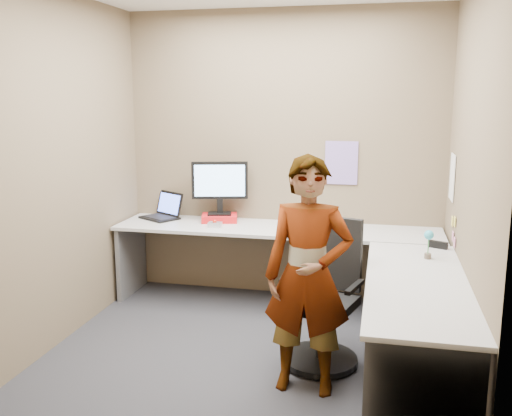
% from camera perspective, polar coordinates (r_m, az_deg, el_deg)
% --- Properties ---
extents(ground, '(3.00, 3.00, 0.00)m').
position_cam_1_polar(ground, '(4.53, -0.37, -13.76)').
color(ground, '#242328').
rests_on(ground, ground).
extents(wall_back, '(3.00, 0.00, 3.00)m').
position_cam_1_polar(wall_back, '(5.41, 2.72, 5.22)').
color(wall_back, brown).
rests_on(wall_back, ground).
extents(wall_right, '(0.00, 2.70, 2.70)m').
position_cam_1_polar(wall_right, '(4.08, 20.59, 2.55)').
color(wall_right, brown).
rests_on(wall_right, ground).
extents(wall_left, '(0.00, 2.70, 2.70)m').
position_cam_1_polar(wall_left, '(4.72, -18.49, 3.76)').
color(wall_left, brown).
rests_on(wall_left, ground).
extents(desk, '(2.98, 2.58, 0.73)m').
position_cam_1_polar(desk, '(4.61, 6.03, -5.56)').
color(desk, '#A8A8A8').
rests_on(desk, ground).
extents(paper_ream, '(0.38, 0.32, 0.07)m').
position_cam_1_polar(paper_ream, '(5.45, -3.67, -0.99)').
color(paper_ream, red).
rests_on(paper_ream, desk).
extents(monitor, '(0.52, 0.21, 0.50)m').
position_cam_1_polar(monitor, '(5.41, -3.65, 2.47)').
color(monitor, black).
rests_on(monitor, paper_ream).
extents(laptop, '(0.45, 0.43, 0.25)m').
position_cam_1_polar(laptop, '(5.65, -9.19, -0.36)').
color(laptop, black).
rests_on(laptop, desk).
extents(trackball_mouse, '(0.12, 0.08, 0.07)m').
position_cam_1_polar(trackball_mouse, '(5.22, -4.13, -1.64)').
color(trackball_mouse, '#B7B7BC').
rests_on(trackball_mouse, desk).
extents(origami, '(0.10, 0.10, 0.06)m').
position_cam_1_polar(origami, '(4.95, 4.26, -2.30)').
color(origami, white).
rests_on(origami, desk).
extents(stapler, '(0.15, 0.10, 0.05)m').
position_cam_1_polar(stapler, '(4.72, 17.74, -3.52)').
color(stapler, black).
rests_on(stapler, desk).
extents(flower, '(0.07, 0.07, 0.22)m').
position_cam_1_polar(flower, '(4.37, 16.88, -3.06)').
color(flower, brown).
rests_on(flower, desk).
extents(calendar_purple, '(0.30, 0.01, 0.40)m').
position_cam_1_polar(calendar_purple, '(5.34, 8.53, 4.49)').
color(calendar_purple, '#846BB7').
rests_on(calendar_purple, wall_back).
extents(calendar_white, '(0.01, 0.28, 0.38)m').
position_cam_1_polar(calendar_white, '(4.98, 19.03, 2.94)').
color(calendar_white, white).
rests_on(calendar_white, wall_right).
extents(sticky_note_a, '(0.01, 0.07, 0.07)m').
position_cam_1_polar(sticky_note_a, '(4.69, 19.25, -1.29)').
color(sticky_note_a, '#F2E059').
rests_on(sticky_note_a, wall_right).
extents(sticky_note_b, '(0.01, 0.07, 0.07)m').
position_cam_1_polar(sticky_note_b, '(4.77, 19.08, -2.69)').
color(sticky_note_b, pink).
rests_on(sticky_note_b, wall_right).
extents(sticky_note_c, '(0.01, 0.07, 0.07)m').
position_cam_1_polar(sticky_note_c, '(4.66, 19.22, -3.28)').
color(sticky_note_c, pink).
rests_on(sticky_note_c, wall_right).
extents(sticky_note_d, '(0.01, 0.07, 0.07)m').
position_cam_1_polar(sticky_note_d, '(4.84, 19.03, -1.26)').
color(sticky_note_d, '#F2E059').
rests_on(sticky_note_d, wall_right).
extents(office_chair, '(0.59, 0.57, 1.03)m').
position_cam_1_polar(office_chair, '(4.19, 6.82, -9.71)').
color(office_chair, black).
rests_on(office_chair, ground).
extents(person, '(0.57, 0.38, 1.55)m').
position_cam_1_polar(person, '(3.69, 5.22, -6.78)').
color(person, '#999399').
rests_on(person, ground).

